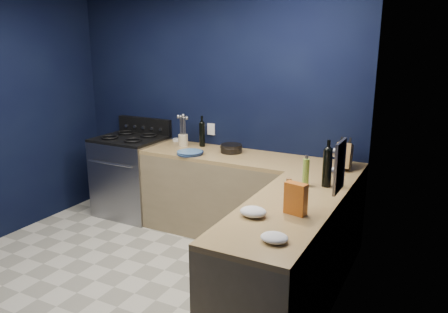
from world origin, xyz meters
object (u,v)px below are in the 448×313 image
Objects in this scene: utensil_crock at (183,140)px; knife_block at (344,156)px; gas_range at (132,177)px; plate_stack at (190,153)px; crouton_bag at (296,199)px.

utensil_crock is 1.82m from knife_block.
plate_stack is at bearing -10.66° from gas_range.
gas_range is 4.10× the size of crouton_bag.
gas_range is 2.56m from knife_block.
knife_block is at bearing 1.07° from gas_range.
plate_stack is at bearing -47.03° from utensil_crock.
utensil_crock is (0.69, 0.10, 0.51)m from gas_range.
knife_block is (1.55, 0.23, 0.10)m from plate_stack.
crouton_bag is at bearing -26.52° from gas_range.
knife_block is 1.27m from crouton_bag.
utensil_crock reaches higher than gas_range.
plate_stack is 1.21× the size of crouton_bag.
plate_stack is 1.15× the size of knife_block.
utensil_crock is (-0.26, 0.28, 0.05)m from plate_stack.
crouton_bag is (-0.04, -1.27, -0.01)m from knife_block.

